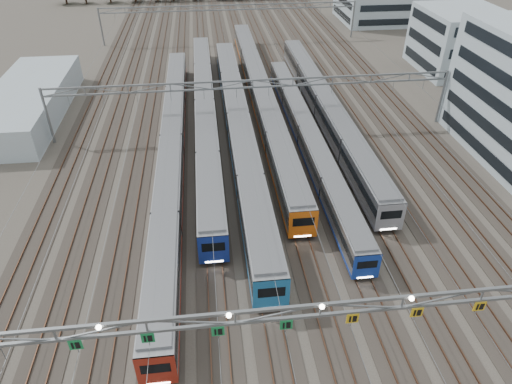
{
  "coord_description": "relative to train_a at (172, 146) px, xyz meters",
  "views": [
    {
      "loc": [
        -6.54,
        -19.5,
        30.61
      ],
      "look_at": [
        -1.96,
        19.45,
        3.5
      ],
      "focal_mm": 32.0,
      "sensor_mm": 36.0,
      "label": 1
    }
  ],
  "objects": [
    {
      "name": "ground",
      "position": [
        11.25,
        -33.09,
        -2.11
      ],
      "size": [
        400.0,
        400.0,
        0.0
      ],
      "primitive_type": "plane",
      "color": "#47423A",
      "rests_on": "ground"
    },
    {
      "name": "track_bed",
      "position": [
        11.25,
        66.91,
        -0.62
      ],
      "size": [
        54.0,
        260.0,
        5.42
      ],
      "color": "#2D2823",
      "rests_on": "ground"
    },
    {
      "name": "train_a",
      "position": [
        0.0,
        0.0,
        0.0
      ],
      "size": [
        2.85,
        65.86,
        3.71
      ],
      "color": "black",
      "rests_on": "ground"
    },
    {
      "name": "train_b",
      "position": [
        4.5,
        10.51,
        0.05
      ],
      "size": [
        2.93,
        62.65,
        3.82
      ],
      "color": "black",
      "rests_on": "ground"
    },
    {
      "name": "train_c",
      "position": [
        9.0,
        4.88,
        0.17
      ],
      "size": [
        3.1,
        63.9,
        4.04
      ],
      "color": "black",
      "rests_on": "ground"
    },
    {
      "name": "train_d",
      "position": [
        13.5,
        16.15,
        0.08
      ],
      "size": [
        2.97,
        68.61,
        3.87
      ],
      "color": "black",
      "rests_on": "ground"
    },
    {
      "name": "train_e",
      "position": [
        18.0,
        1.22,
        -0.21
      ],
      "size": [
        2.54,
        51.22,
        3.3
      ],
      "color": "black",
      "rests_on": "ground"
    },
    {
      "name": "train_f",
      "position": [
        22.5,
        9.72,
        0.1
      ],
      "size": [
        3.0,
        55.61,
        3.91
      ],
      "color": "black",
      "rests_on": "ground"
    },
    {
      "name": "gantry_near",
      "position": [
        11.2,
        -33.21,
        4.98
      ],
      "size": [
        56.36,
        0.61,
        8.08
      ],
      "color": "slate",
      "rests_on": "ground"
    },
    {
      "name": "gantry_mid",
      "position": [
        11.25,
        6.91,
        4.28
      ],
      "size": [
        56.36,
        0.36,
        8.0
      ],
      "color": "slate",
      "rests_on": "ground"
    },
    {
      "name": "gantry_far",
      "position": [
        11.25,
        51.91,
        4.28
      ],
      "size": [
        56.36,
        0.36,
        8.0
      ],
      "color": "slate",
      "rests_on": "ground"
    },
    {
      "name": "depot_bldg_mid",
      "position": [
        52.64,
        28.55,
        3.38
      ],
      "size": [
        14.0,
        16.0,
        10.98
      ],
      "primitive_type": "cube",
      "color": "#ACC0CD",
      "rests_on": "ground"
    },
    {
      "name": "west_shed",
      "position": [
        -22.43,
        16.58,
        0.11
      ],
      "size": [
        10.0,
        30.0,
        4.44
      ],
      "primitive_type": "cube",
      "color": "#ACC0CD",
      "rests_on": "ground"
    }
  ]
}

